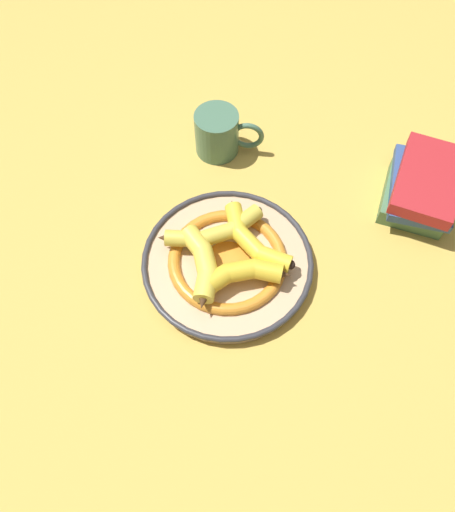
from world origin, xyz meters
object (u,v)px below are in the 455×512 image
object	(u,v)px
banana_a	(251,239)
banana_d	(213,232)
book_stack	(422,188)
coffee_mug	(219,133)
decorative_bowl	(228,262)
banana_b	(243,274)
banana_c	(203,265)

from	to	relation	value
banana_a	banana_d	world-z (taller)	banana_a
book_stack	coffee_mug	size ratio (longest dim) A/B	1.81
decorative_bowl	banana_b	xyz separation A→B (m)	(-0.05, 0.01, 0.04)
coffee_mug	book_stack	bearing A→B (deg)	-12.70
decorative_bowl	banana_d	distance (m)	0.06
banana_d	decorative_bowl	bearing A→B (deg)	-79.18
decorative_bowl	banana_a	world-z (taller)	banana_a
decorative_bowl	banana_d	bearing A→B (deg)	-10.49
book_stack	coffee_mug	xyz separation A→B (m)	(0.38, 0.22, 0.01)
banana_a	banana_c	size ratio (longest dim) A/B	1.21
banana_a	banana_b	world-z (taller)	banana_b
banana_c	banana_d	bearing A→B (deg)	-26.56
banana_b	banana_c	bearing A→B (deg)	-25.00
decorative_bowl	banana_c	size ratio (longest dim) A/B	2.05
banana_c	banana_a	bearing A→B (deg)	-70.73
banana_a	banana_c	bearing A→B (deg)	-96.70
banana_d	coffee_mug	world-z (taller)	coffee_mug
decorative_bowl	book_stack	size ratio (longest dim) A/B	1.43
banana_c	book_stack	xyz separation A→B (m)	(-0.15, -0.45, -0.01)
banana_c	book_stack	bearing A→B (deg)	-80.00
banana_b	decorative_bowl	bearing A→B (deg)	-68.64
banana_a	book_stack	xyz separation A→B (m)	(-0.13, -0.35, -0.01)
banana_c	banana_d	distance (m)	0.08
banana_a	banana_c	xyz separation A→B (m)	(0.02, 0.11, 0.00)
banana_d	book_stack	size ratio (longest dim) A/B	0.88
banana_d	coffee_mug	size ratio (longest dim) A/B	1.59
banana_a	coffee_mug	world-z (taller)	coffee_mug
coffee_mug	banana_b	bearing A→B (deg)	-75.63
banana_c	book_stack	world-z (taller)	book_stack
banana_c	banana_d	xyz separation A→B (m)	(0.04, -0.06, -0.00)
decorative_bowl	banana_c	xyz separation A→B (m)	(0.01, 0.05, 0.04)
decorative_bowl	banana_d	size ratio (longest dim) A/B	1.63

